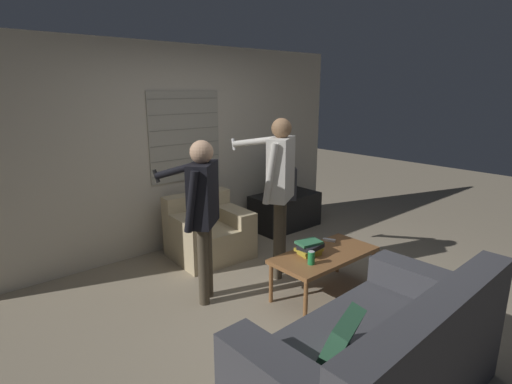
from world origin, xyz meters
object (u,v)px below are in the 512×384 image
book_stack (310,248)px  armchair_beige (208,232)px  coffee_table (325,257)px  person_right_standing (280,178)px  couch_blue (380,362)px  tv (285,179)px  person_left_standing (202,202)px  spare_remote (329,240)px  soda_can (311,258)px

book_stack → armchair_beige: bearing=97.4°
coffee_table → person_right_standing: person_right_standing is taller
armchair_beige → coffee_table: armchair_beige is taller
couch_blue → armchair_beige: bearing=77.0°
coffee_table → book_stack: size_ratio=4.16×
tv → book_stack: bearing=-1.9°
person_left_standing → book_stack: 1.13m
armchair_beige → book_stack: 1.52m
armchair_beige → person_right_standing: size_ratio=0.53×
person_left_standing → spare_remote: person_left_standing is taller
coffee_table → person_left_standing: (-0.97, 0.68, 0.60)m
couch_blue → book_stack: couch_blue is taller
armchair_beige → person_left_standing: bearing=57.8°
tv → person_right_standing: size_ratio=0.42×
person_left_standing → book_stack: size_ratio=5.92×
couch_blue → person_left_standing: person_left_standing is taller
coffee_table → spare_remote: size_ratio=8.19×
coffee_table → person_left_standing: person_left_standing is taller
armchair_beige → tv: bearing=-171.5°
tv → soda_can: bearing=-2.4°
coffee_table → person_right_standing: size_ratio=0.64×
couch_blue → book_stack: size_ratio=6.91×
couch_blue → coffee_table: (0.89, 1.20, 0.06)m
couch_blue → person_left_standing: (-0.08, 1.88, 0.66)m
tv → person_right_standing: person_right_standing is taller
person_left_standing → soda_can: 1.13m
tv → person_left_standing: 2.34m
coffee_table → tv: 2.06m
person_left_standing → person_right_standing: (0.92, -0.07, 0.11)m
book_stack → tv: bearing=52.1°
armchair_beige → spare_remote: bearing=117.6°
person_left_standing → spare_remote: (1.26, -0.50, -0.54)m
couch_blue → tv: bearing=53.6°
couch_blue → person_left_standing: bearing=90.8°
couch_blue → armchair_beige: couch_blue is taller
person_right_standing → book_stack: bearing=-131.3°
couch_blue → spare_remote: 1.81m
couch_blue → person_right_standing: (0.84, 1.80, 0.76)m
book_stack → coffee_table: bearing=-27.1°
coffee_table → soda_can: 0.32m
coffee_table → book_stack: book_stack is taller
armchair_beige → soda_can: (0.05, -1.65, 0.20)m
coffee_table → armchair_beige: bearing=102.2°
couch_blue → tv: (2.01, 2.90, 0.39)m
person_right_standing → book_stack: 0.80m
person_right_standing → spare_remote: person_right_standing is taller
person_left_standing → soda_can: bearing=-89.5°
tv → spare_remote: (-0.83, -1.52, -0.28)m
coffee_table → soda_can: soda_can is taller
coffee_table → tv: bearing=56.6°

